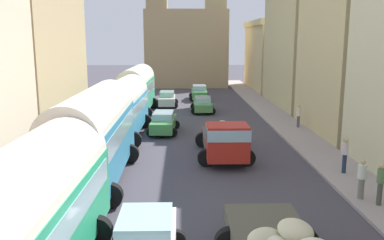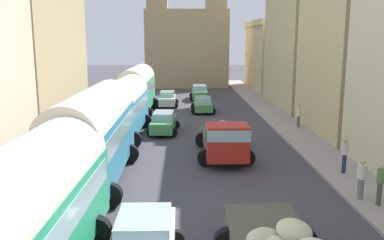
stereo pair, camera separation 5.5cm
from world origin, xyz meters
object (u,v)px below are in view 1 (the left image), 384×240
Objects in this scene: pedestrian_1 at (345,153)px; pedestrian_3 at (299,115)px; parked_bus_0 at (15,224)px; pedestrian_0 at (381,183)px; cargo_truck_1 at (224,139)px; car_3 at (164,122)px; car_4 at (167,99)px; car_0 at (203,104)px; parked_bus_3 at (137,88)px; pedestrian_2 at (362,178)px; parked_bus_1 at (94,132)px; car_1 at (199,92)px; parked_bus_2 at (123,106)px.

pedestrian_3 is at bearing 86.09° from pedestrian_1.
parked_bus_0 is 5.45× the size of pedestrian_0.
cargo_truck_1 reaches higher than car_3.
parked_bus_0 is 2.56× the size of car_4.
cargo_truck_1 reaches higher than car_0.
parked_bus_3 is at bearing -174.25° from car_0.
parked_bus_0 is at bearing -140.52° from pedestrian_1.
pedestrian_0 is (11.56, -21.28, -1.26)m from parked_bus_3.
car_4 is 22.92m from pedestrian_1.
car_0 is 2.33× the size of pedestrian_2.
parked_bus_0 is 19.43m from car_3.
cargo_truck_1 is at bearing -128.84° from pedestrian_3.
parked_bus_1 reaches higher than cargo_truck_1.
car_4 is at bearing 137.29° from car_0.
car_3 is 2.37× the size of pedestrian_3.
parked_bus_0 reaches higher than cargo_truck_1.
cargo_truck_1 reaches higher than pedestrian_3.
parked_bus_0 reaches higher than car_3.
car_0 is 1.08× the size of car_4.
pedestrian_2 is at bearing -75.98° from car_0.
car_4 is at bearing 101.53° from cargo_truck_1.
car_0 is (5.82, 27.59, -1.46)m from parked_bus_0.
pedestrian_3 reaches higher than car_4.
pedestrian_1 reaches higher than pedestrian_3.
car_0 is 9.99m from pedestrian_3.
car_3 is 13.16m from pedestrian_1.
car_1 is (5.84, 35.29, -1.37)m from parked_bus_0.
parked_bus_3 is at bearing 90.00° from parked_bus_2.
parked_bus_3 is 8.39m from car_3.
pedestrian_3 is at bearing 84.52° from pedestrian_2.
car_3 is (-3.18, -16.09, -0.04)m from car_1.
pedestrian_3 reaches higher than car_1.
parked_bus_0 is at bearing -94.69° from car_4.
car_3 is (-3.57, 6.79, -0.40)m from cargo_truck_1.
parked_bus_1 reaches higher than car_3.
parked_bus_1 is 1.07× the size of parked_bus_3.
parked_bus_1 is 7.21m from cargo_truck_1.
pedestrian_3 is (6.21, 7.71, -0.11)m from cargo_truck_1.
car_0 is 2.29× the size of pedestrian_0.
parked_bus_0 is at bearing -90.00° from parked_bus_1.
cargo_truck_1 is 1.52× the size of car_3.
parked_bus_1 is 11.51m from pedestrian_2.
parked_bus_3 is at bearing 108.84° from car_3.
car_3 is at bearing -101.17° from car_1.
pedestrian_1 is (0.17, 3.94, 0.05)m from pedestrian_0.
pedestrian_3 is at bearing -46.68° from car_4.
cargo_truck_1 is at bearing -88.46° from car_0.
pedestrian_2 reaches higher than car_4.
parked_bus_2 is (0.00, 18.00, -0.04)m from parked_bus_0.
parked_bus_2 is 5.34× the size of pedestrian_2.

